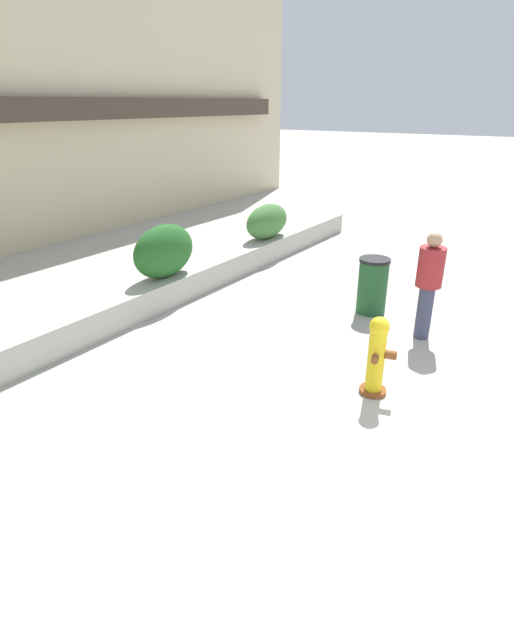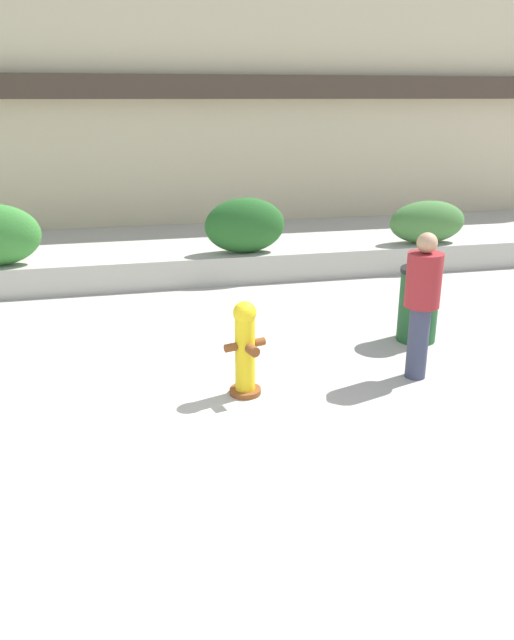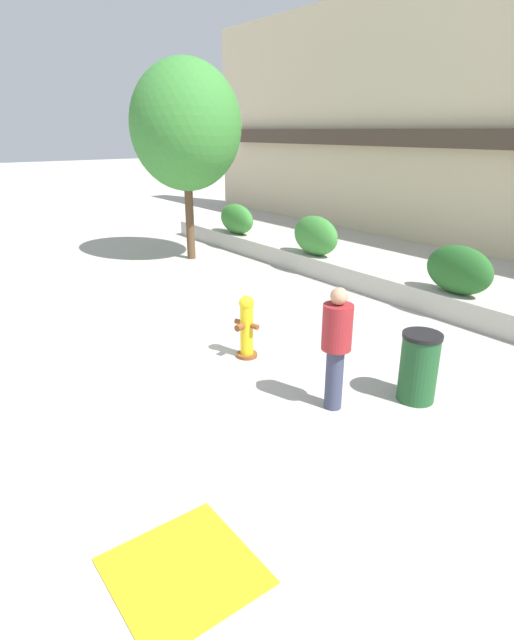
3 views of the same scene
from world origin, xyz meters
name	(u,v)px [view 3 (image 3 of 3)]	position (x,y,z in m)	size (l,w,h in m)	color
ground_plane	(142,358)	(0.00, 0.00, 0.00)	(120.00, 120.00, 0.00)	#B2ADA3
planter_wall_low	(380,283)	(0.00, 6.00, 0.25)	(18.00, 0.70, 0.50)	#B7B2A8
hedge_bush_0	(237,219)	(-5.91, 6.00, 0.96)	(1.60, 0.59, 0.92)	#387F33
hedge_bush_1	(315,236)	(-2.25, 6.00, 1.01)	(1.51, 0.64, 1.02)	#387F33
hedge_bush_2	(459,270)	(1.93, 6.00, 0.99)	(1.43, 0.61, 0.98)	#235B23
fire_hydrant	(247,326)	(0.99, 1.46, 0.55)	(0.48, 0.47, 1.08)	brown
street_tree	(185,126)	(-5.65, 4.17, 3.69)	(3.30, 2.97, 5.43)	brown
pedestrian	(336,341)	(3.05, 1.46, 0.99)	(0.53, 0.53, 1.73)	#383D56
tactile_warning_pad	(183,571)	(4.26, -1.54, 0.01)	(1.20, 1.20, 0.01)	gold
trash_bin	(419,367)	(3.59, 2.56, 0.51)	(0.55, 0.55, 1.01)	#1E5128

